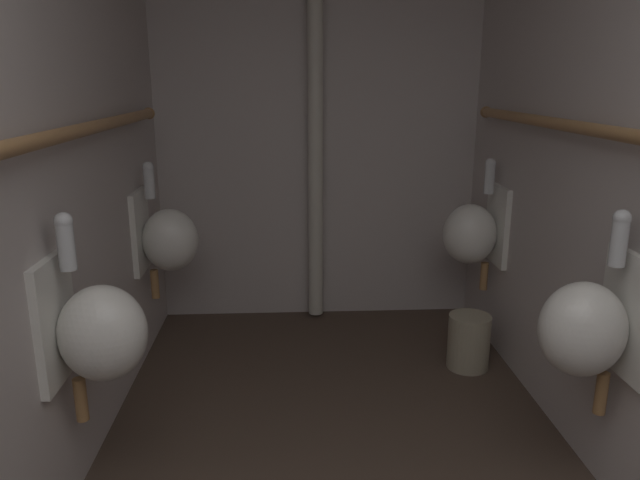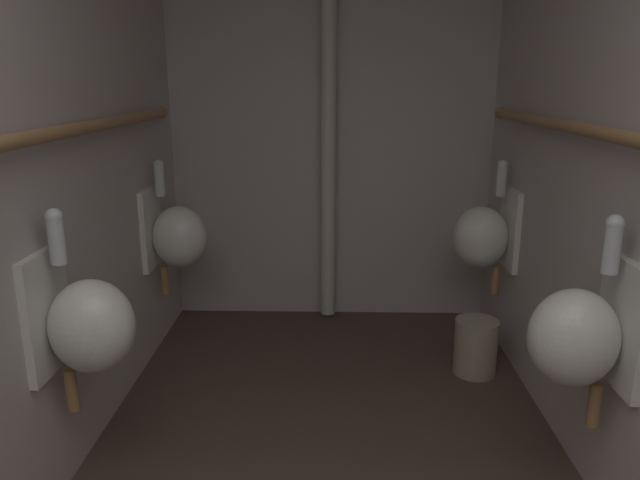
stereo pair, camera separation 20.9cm
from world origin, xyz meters
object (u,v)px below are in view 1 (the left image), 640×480
(waste_bin, at_px, (469,342))
(urinal_left_mid, at_px, (96,330))
(urinal_left_far, at_px, (166,238))
(urinal_right_far, at_px, (474,232))
(urinal_right_mid, at_px, (589,326))
(standpipe_back_wall, at_px, (315,114))

(waste_bin, bearing_deg, urinal_left_mid, -148.84)
(urinal_left_far, xyz_separation_m, urinal_right_far, (1.70, 0.04, 0.00))
(urinal_right_mid, distance_m, standpipe_back_wall, 2.09)
(urinal_left_mid, distance_m, urinal_right_far, 2.12)
(urinal_left_far, height_order, waste_bin, urinal_left_far)
(urinal_right_mid, height_order, standpipe_back_wall, standpipe_back_wall)
(waste_bin, bearing_deg, standpipe_back_wall, 136.08)
(urinal_left_far, height_order, standpipe_back_wall, standpipe_back_wall)
(urinal_left_mid, bearing_deg, urinal_right_far, 36.74)
(urinal_left_mid, bearing_deg, urinal_right_mid, -1.90)
(standpipe_back_wall, bearing_deg, waste_bin, -43.92)
(urinal_left_mid, xyz_separation_m, waste_bin, (1.62, 0.98, -0.53))
(urinal_right_far, bearing_deg, urinal_left_far, -178.70)
(urinal_left_mid, bearing_deg, standpipe_back_wall, 64.38)
(urinal_left_far, bearing_deg, urinal_right_far, 1.30)
(urinal_left_mid, height_order, urinal_left_far, same)
(urinal_right_mid, xyz_separation_m, urinal_right_far, (0.00, 1.32, 0.00))
(urinal_right_mid, xyz_separation_m, standpipe_back_wall, (-0.87, 1.79, 0.63))
(urinal_left_far, relative_size, urinal_right_far, 1.00)
(urinal_left_mid, distance_m, standpipe_back_wall, 2.03)
(urinal_right_far, height_order, waste_bin, urinal_right_far)
(urinal_right_mid, bearing_deg, urinal_left_mid, 178.10)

